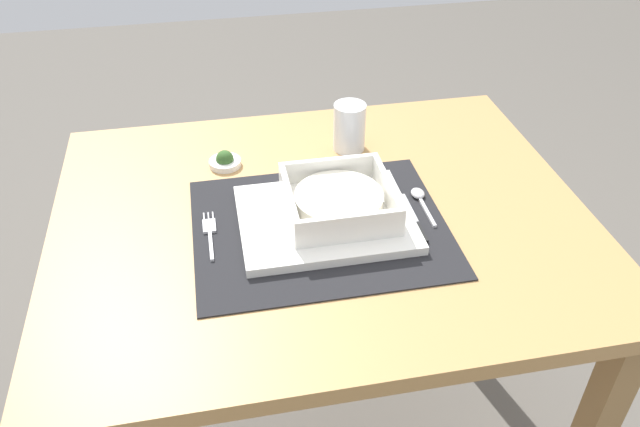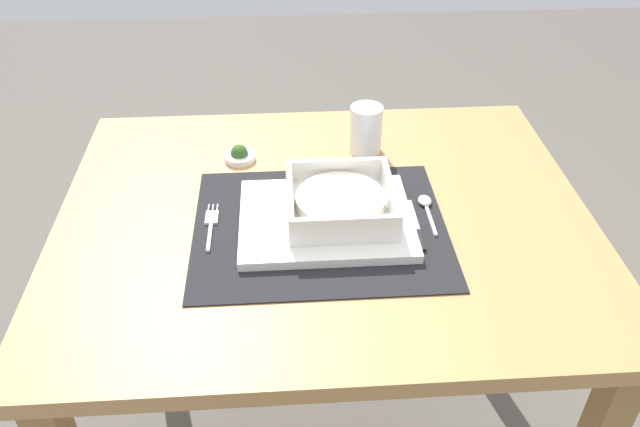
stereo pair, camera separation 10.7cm
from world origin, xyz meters
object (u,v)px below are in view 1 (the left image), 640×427
Objects in this scene: butter_knife at (414,221)px; drinking_glass at (349,129)px; condiment_saucer at (225,161)px; porridge_bowl at (339,201)px; spoon at (420,197)px; dining_table at (321,257)px; fork at (210,232)px.

butter_knife is 1.42× the size of drinking_glass.
porridge_bowl is at bearing -49.46° from condiment_saucer.
porridge_bowl is 1.61× the size of spoon.
butter_knife reaches higher than dining_table.
butter_knife is at bearing -4.48° from fork.
porridge_bowl is 0.24m from drinking_glass.
condiment_saucer is at bearing 150.25° from spoon.
condiment_saucer is at bearing 129.66° from dining_table.
spoon is 1.80× the size of condiment_saucer.
butter_knife is at bearing -116.86° from spoon.
fork is (-0.22, 0.00, -0.03)m from porridge_bowl.
dining_table is 6.79× the size of butter_knife.
spoon is 0.38m from condiment_saucer.
drinking_glass is at bearing 102.68° from butter_knife.
dining_table is at bearing -115.28° from drinking_glass.
dining_table is 0.14m from porridge_bowl.
dining_table is 7.27× the size of fork.
porridge_bowl is 1.40× the size of fork.
porridge_bowl is 1.85× the size of drinking_glass.
fork is 1.32× the size of drinking_glass.
drinking_glass reaches higher than spoon.
porridge_bowl is 0.16m from spoon.
fork is 0.37m from drinking_glass.
spoon reaches higher than dining_table.
dining_table is at bearing 159.41° from butter_knife.
butter_knife is (0.35, -0.04, 0.00)m from fork.
spoon is (0.16, 0.03, -0.03)m from porridge_bowl.
porridge_bowl is 0.22m from fork.
drinking_glass is at bearing 39.57° from fork.
condiment_saucer is at bearing 80.53° from fork.
spoon is 1.15× the size of drinking_glass.
fork is 2.07× the size of condiment_saucer.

